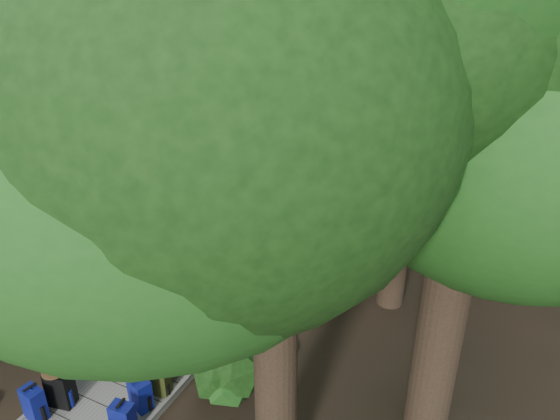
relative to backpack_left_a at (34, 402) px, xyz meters
The scene contains 44 objects.
ground 4.28m from the backpack_left_a, 79.76° to the left, with size 120.00×120.00×0.00m, color black.
sand_beach 20.21m from the backpack_left_a, 87.85° to the left, with size 40.00×22.00×0.02m, color tan.
water_bay 42.76m from the backpack_left_a, 136.95° to the left, with size 50.00×60.00×0.02m, color #25434D.
distant_hill 65.30m from the backpack_left_a, 126.94° to the left, with size 32.00×16.00×12.00m, color black.
boardwalk 5.26m from the backpack_left_a, 81.71° to the left, with size 2.00×12.00×0.12m, color gray.
backpack_left_a is the anchor object (origin of this frame).
backpack_left_b 0.46m from the backpack_left_a, 70.02° to the left, with size 0.42×0.30×0.77m, color black, non-canonical shape.
backpack_left_c 1.23m from the backpack_left_a, 91.99° to the left, with size 0.40×0.29×0.75m, color #09067D, non-canonical shape.
backpack_left_d 2.32m from the backpack_left_a, 87.47° to the left, with size 0.32×0.23×0.49m, color #09067D, non-canonical shape.
backpack_right_b 1.58m from the backpack_left_a, 15.05° to the left, with size 0.36×0.25×0.65m, color #09067D, non-canonical shape.
backpack_right_c 1.72m from the backpack_left_a, 34.42° to the left, with size 0.38×0.27×0.65m, color #09067D, non-canonical shape.
backpack_right_d 2.05m from the backpack_left_a, 42.30° to the left, with size 0.33×0.24×0.51m, color #333614, non-canonical shape.
duffel_right_khaki 2.31m from the backpack_left_a, 53.08° to the left, with size 0.37×0.56×0.37m, color brown, non-canonical shape.
duffel_right_black 3.18m from the backpack_left_a, 61.93° to the left, with size 0.45×0.72×0.45m, color black, non-canonical shape.
suitcase_on_boardwalk 1.82m from the backpack_left_a, 84.38° to the left, with size 0.39×0.21×0.60m, color black, non-canonical shape.
lone_suitcase_on_sand 12.26m from the backpack_left_a, 84.47° to the left, with size 0.39×0.22×0.62m, color black, non-canonical shape.
hat_brown 0.64m from the backpack_left_a, 64.83° to the left, with size 0.40×0.40×0.12m, color #51351E, non-canonical shape.
hat_white 1.31m from the backpack_left_a, 94.96° to the left, with size 0.32×0.32×0.11m, color silver, non-canonical shape.
kayak 14.71m from the backpack_left_a, 100.80° to the left, with size 0.63×2.87×0.29m, color red.
sun_lounger 14.79m from the backpack_left_a, 73.07° to the left, with size 0.56×1.74×0.56m, color silver, non-canonical shape.
tree_right_a 5.62m from the backpack_left_a, 13.97° to the left, with size 5.17×5.17×8.62m, color black, non-canonical shape.
tree_right_b 8.02m from the backpack_left_a, 26.71° to the left, with size 5.75×5.75×10.28m, color black, non-canonical shape.
tree_right_c 8.27m from the backpack_left_a, 53.91° to the left, with size 4.92×4.92×8.52m, color black, non-canonical shape.
tree_right_d 11.46m from the backpack_left_a, 50.91° to the left, with size 6.33×6.33×11.60m, color black, non-canonical shape.
tree_right_e 12.69m from the backpack_left_a, 63.68° to the left, with size 5.61×5.61×10.10m, color black, non-canonical shape.
tree_left_b 7.17m from the backpack_left_a, 131.80° to the left, with size 5.24×5.24×9.43m, color black, non-canonical shape.
tree_left_c 8.78m from the backpack_left_a, 111.24° to the left, with size 4.11×4.11×7.14m, color black, non-canonical shape.
tree_back_a 19.63m from the backpack_left_a, 93.55° to the left, with size 4.89×4.89×8.46m, color black, non-canonical shape.
tree_back_c 21.03m from the backpack_left_a, 75.09° to the left, with size 4.79×4.79×8.62m, color black, non-canonical shape.
tree_back_d 19.13m from the backpack_left_a, 104.64° to the left, with size 4.97×4.97×8.28m, color black, non-canonical shape.
palm_right_a 10.93m from the backpack_left_a, 70.84° to the left, with size 4.89×4.89×8.33m, color #194112, non-canonical shape.
palm_right_b 17.04m from the backpack_left_a, 68.59° to the left, with size 4.75×4.75×9.18m, color #194112, non-canonical shape.
palm_right_c 17.44m from the backpack_left_a, 80.95° to the left, with size 4.34×4.34×6.90m, color #194112, non-canonical shape.
palm_left_a 12.01m from the backpack_left_a, 107.47° to the left, with size 4.11×4.11×6.53m, color #194112, non-canonical shape.
rock_left_b 3.02m from the backpack_left_a, 134.24° to the left, with size 0.32×0.28×0.17m, color #4C473F, non-canonical shape.
rock_left_c 5.23m from the backpack_left_a, 103.54° to the left, with size 0.46×0.41×0.25m, color #4C473F, non-canonical shape.
rock_left_d 7.23m from the backpack_left_a, 101.75° to the left, with size 0.28×0.25×0.15m, color #4C473F, non-canonical shape.
rock_right_b 4.50m from the backpack_left_a, 48.39° to the left, with size 0.46×0.42×0.25m, color #4C473F, non-canonical shape.
rock_right_c 6.70m from the backpack_left_a, 66.26° to the left, with size 0.32×0.29×0.18m, color #4C473F, non-canonical shape.
shrub_left_b 5.78m from the backpack_left_a, 104.76° to the left, with size 0.81×0.81×0.73m, color #1C5118, non-canonical shape.
shrub_left_c 8.81m from the backpack_left_a, 104.92° to the left, with size 1.20×1.20×1.08m, color #1C5118, non-canonical shape.
shrub_right_a 3.27m from the backpack_left_a, 38.41° to the left, with size 1.11×1.11×1.00m, color #1C5118, non-canonical shape.
shrub_right_b 6.65m from the backpack_left_a, 62.86° to the left, with size 1.37×1.37×1.24m, color #1C5118, non-canonical shape.
shrub_right_c 10.10m from the backpack_left_a, 72.10° to the left, with size 0.83×0.83×0.74m, color #1C5118, non-canonical shape.
Camera 1 is at (5.82, -8.28, 7.35)m, focal length 35.00 mm.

